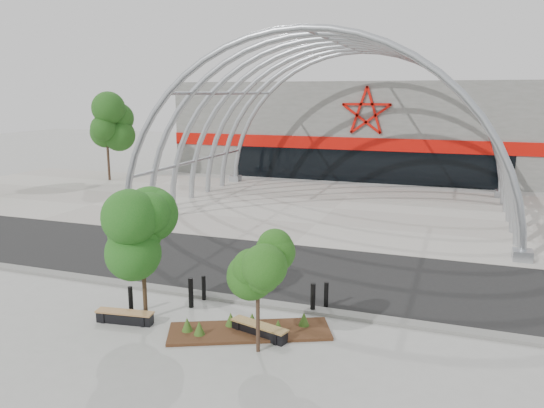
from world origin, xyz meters
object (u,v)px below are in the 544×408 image
at_px(street_tree_1, 258,272).
at_px(bench_1, 259,331).
at_px(bench_0, 125,317).
at_px(bollard_2, 191,293).
at_px(street_tree_0, 141,227).

bearing_deg(street_tree_1, bench_1, 108.85).
distance_m(street_tree_1, bench_0, 5.11).
bearing_deg(bench_0, bollard_2, 53.22).
bearing_deg(bench_0, street_tree_0, 47.41).
bearing_deg(bench_1, bollard_2, 156.55).
xyz_separation_m(street_tree_0, street_tree_1, (4.17, -0.82, -0.70)).
bearing_deg(bench_1, bench_0, -172.91).
height_order(bench_0, bollard_2, bollard_2).
height_order(street_tree_1, bench_1, street_tree_1).
bearing_deg(bench_0, bench_1, 7.09).
height_order(street_tree_1, bollard_2, street_tree_1).
distance_m(street_tree_1, bollard_2, 4.31).
bearing_deg(street_tree_0, bollard_2, 55.60).
distance_m(bench_1, bollard_2, 3.25).
height_order(bench_0, bench_1, bench_1).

